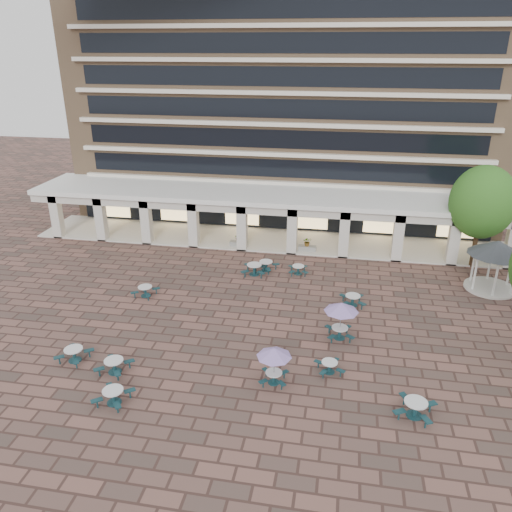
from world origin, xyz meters
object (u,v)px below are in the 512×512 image
object	(u,v)px
planter_left	(239,242)
planter_right	(307,246)
gazebo	(496,253)
picnic_table_1	(114,365)
picnic_table_2	(329,366)
picnic_table_0	(74,353)

from	to	relation	value
planter_left	planter_right	distance (m)	5.87
planter_right	gazebo	bearing A→B (deg)	-19.00
gazebo	planter_right	size ratio (longest dim) A/B	2.60
picnic_table_1	planter_right	xyz separation A→B (m)	(8.62, 18.62, 0.07)
planter_left	planter_right	size ratio (longest dim) A/B	1.00
planter_left	gazebo	bearing A→B (deg)	-13.47
planter_right	planter_left	bearing A→B (deg)	-180.00
picnic_table_2	gazebo	distance (m)	16.29
picnic_table_1	picnic_table_2	xyz separation A→B (m)	(11.22, 2.05, -0.07)
planter_left	planter_right	world-z (taller)	planter_right
picnic_table_2	planter_left	distance (m)	18.62
picnic_table_0	picnic_table_2	size ratio (longest dim) A/B	1.10
picnic_table_0	picnic_table_2	xyz separation A→B (m)	(13.86, 1.45, -0.07)
gazebo	planter_left	xyz separation A→B (m)	(-19.29, 4.62, -2.24)
picnic_table_0	planter_right	xyz separation A→B (m)	(11.25, 18.02, 0.08)
picnic_table_2	picnic_table_0	bearing A→B (deg)	167.07
gazebo	planter_left	size ratio (longest dim) A/B	2.60
picnic_table_2	planter_left	bearing A→B (deg)	98.20
picnic_table_0	gazebo	bearing A→B (deg)	38.05
picnic_table_1	planter_left	bearing A→B (deg)	90.10
planter_right	picnic_table_0	bearing A→B (deg)	-121.97
picnic_table_0	picnic_table_2	bearing A→B (deg)	15.51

